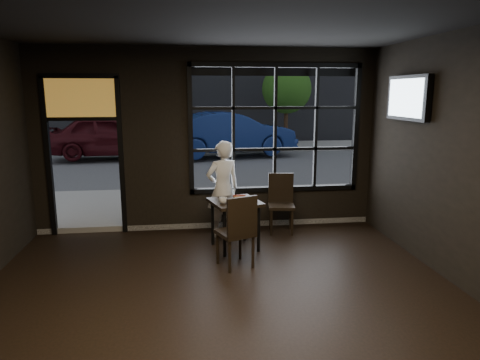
{
  "coord_description": "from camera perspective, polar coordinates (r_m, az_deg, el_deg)",
  "views": [
    {
      "loc": [
        -0.4,
        -4.0,
        2.43
      ],
      "look_at": [
        0.4,
        2.2,
        1.15
      ],
      "focal_mm": 32.0,
      "sensor_mm": 36.0,
      "label": 1
    }
  ],
  "objects": [
    {
      "name": "window_frame",
      "position": [
        7.7,
        4.71,
        6.83
      ],
      "size": [
        3.06,
        0.12,
        2.28
      ],
      "primitive_type": "cube",
      "color": "black",
      "rests_on": "ground"
    },
    {
      "name": "tree_left",
      "position": [
        19.6,
        -14.35,
        13.47
      ],
      "size": [
        2.67,
        2.67,
        4.55
      ],
      "color": "#332114",
      "rests_on": "street_asphalt"
    },
    {
      "name": "cup",
      "position": [
        6.5,
        -2.27,
        -2.74
      ],
      "size": [
        0.16,
        0.16,
        0.1
      ],
      "primitive_type": "imported",
      "rotation": [
        0.0,
        0.0,
        0.32
      ],
      "color": "silver",
      "rests_on": "cafe_table"
    },
    {
      "name": "chair_window",
      "position": [
        7.54,
        5.54,
        -3.2
      ],
      "size": [
        0.51,
        0.51,
        1.03
      ],
      "primitive_type": "cube",
      "rotation": [
        0.0,
        0.0,
        -0.15
      ],
      "color": "black",
      "rests_on": "floor"
    },
    {
      "name": "maroon_car",
      "position": [
        16.38,
        -16.73,
        5.63
      ],
      "size": [
        4.63,
        2.0,
        1.56
      ],
      "primitive_type": "imported",
      "rotation": [
        0.0,
        0.0,
        1.61
      ],
      "color": "#360A0E",
      "rests_on": "street_asphalt"
    },
    {
      "name": "navy_car",
      "position": [
        16.29,
        -1.41,
        6.22
      ],
      "size": [
        5.2,
        2.66,
        1.63
      ],
      "primitive_type": "imported",
      "rotation": [
        0.0,
        0.0,
        1.77
      ],
      "color": "#102052",
      "rests_on": "street_asphalt"
    },
    {
      "name": "building_across",
      "position": [
        27.48,
        -6.9,
        22.11
      ],
      "size": [
        28.0,
        12.0,
        15.0
      ],
      "primitive_type": "cube",
      "color": "#5B5956",
      "rests_on": "ground"
    },
    {
      "name": "tree_right",
      "position": [
        19.18,
        6.23,
        11.97
      ],
      "size": [
        2.15,
        2.15,
        3.68
      ],
      "color": "#332114",
      "rests_on": "street_asphalt"
    },
    {
      "name": "man",
      "position": [
        7.27,
        -2.31,
        -1.2
      ],
      "size": [
        0.7,
        0.57,
        1.65
      ],
      "primitive_type": "imported",
      "rotation": [
        0.0,
        0.0,
        3.48
      ],
      "color": "white",
      "rests_on": "floor"
    },
    {
      "name": "floor",
      "position": [
        4.7,
        -1.49,
        -19.68
      ],
      "size": [
        6.0,
        7.0,
        0.02
      ],
      "primitive_type": "cube",
      "color": "black",
      "rests_on": "ground"
    },
    {
      "name": "ceiling",
      "position": [
        4.1,
        -1.74,
        22.55
      ],
      "size": [
        6.0,
        7.0,
        0.02
      ],
      "primitive_type": "cube",
      "color": "black",
      "rests_on": "ground"
    },
    {
      "name": "street_asphalt",
      "position": [
        28.11,
        -6.55,
        6.48
      ],
      "size": [
        60.0,
        41.0,
        0.04
      ],
      "primitive_type": "cube",
      "color": "#545456",
      "rests_on": "ground"
    },
    {
      "name": "hotdog",
      "position": [
        6.77,
        -0.08,
        -2.32
      ],
      "size": [
        0.2,
        0.09,
        0.06
      ],
      "primitive_type": null,
      "rotation": [
        0.0,
        0.0,
        0.04
      ],
      "color": "tan",
      "rests_on": "cafe_table"
    },
    {
      "name": "stained_transom",
      "position": [
        7.69,
        -20.46,
        10.26
      ],
      "size": [
        1.2,
        0.06,
        0.7
      ],
      "primitive_type": "cube",
      "color": "orange",
      "rests_on": "ground"
    },
    {
      "name": "tv",
      "position": [
        6.98,
        21.51,
        10.14
      ],
      "size": [
        0.13,
        1.14,
        0.66
      ],
      "primitive_type": "cube",
      "color": "black",
      "rests_on": "wall_right"
    },
    {
      "name": "chair_near",
      "position": [
        6.06,
        -0.67,
        -6.73
      ],
      "size": [
        0.59,
        0.59,
        1.06
      ],
      "primitive_type": "cube",
      "rotation": [
        0.0,
        0.0,
        3.52
      ],
      "color": "black",
      "rests_on": "floor"
    },
    {
      "name": "cafe_table",
      "position": [
        6.78,
        -0.66,
        -5.94
      ],
      "size": [
        0.88,
        0.88,
        0.78
      ],
      "primitive_type": "cube",
      "rotation": [
        0.0,
        0.0,
        0.26
      ],
      "color": "black",
      "rests_on": "floor"
    }
  ]
}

